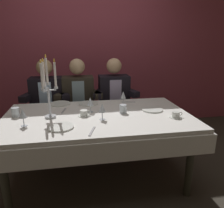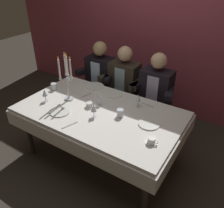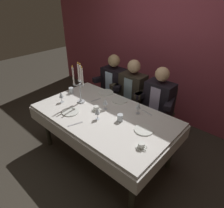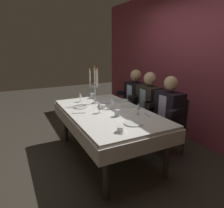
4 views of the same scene
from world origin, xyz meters
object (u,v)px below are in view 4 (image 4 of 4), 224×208
at_px(candelabra, 95,87).
at_px(seated_diner_2, 169,109).
at_px(seated_diner_0, 135,96).
at_px(wine_glass_1, 111,102).
at_px(water_tumbler_1, 92,96).
at_px(coffee_cup_0, 103,107).
at_px(seated_diner_1, 149,101).
at_px(dining_table, 108,119).
at_px(dinner_plate_3, 129,106).
at_px(wine_glass_3, 80,95).
at_px(dinner_plate_1, 81,107).
at_px(wine_glass_2, 138,107).
at_px(water_tumbler_0, 117,113).
at_px(dinner_plate_0, 133,123).
at_px(coffee_cup_1, 120,130).
at_px(dinner_plate_2, 121,101).
at_px(wine_glass_0, 99,105).

xyz_separation_m(candelabra, seated_diner_2, (0.80, 0.89, -0.28)).
bearing_deg(seated_diner_0, seated_diner_2, 0.00).
distance_m(wine_glass_1, water_tumbler_1, 0.75).
xyz_separation_m(coffee_cup_0, seated_diner_1, (-0.04, 0.89, -0.03)).
relative_size(dining_table, coffee_cup_0, 14.70).
height_order(dining_table, seated_diner_1, seated_diner_1).
bearing_deg(seated_diner_2, dining_table, -110.32).
relative_size(dinner_plate_3, wine_glass_3, 1.39).
relative_size(dinner_plate_1, dinner_plate_3, 1.02).
xyz_separation_m(wine_glass_2, wine_glass_3, (-1.02, -0.50, 0.00)).
xyz_separation_m(water_tumbler_0, seated_diner_2, (0.06, 0.87, -0.05)).
height_order(dinner_plate_0, coffee_cup_1, coffee_cup_1).
bearing_deg(water_tumbler_0, candelabra, -178.48).
height_order(dinner_plate_1, seated_diner_2, seated_diner_2).
relative_size(coffee_cup_1, seated_diner_0, 0.11).
bearing_deg(dinner_plate_0, coffee_cup_0, -175.17).
relative_size(wine_glass_3, water_tumbler_1, 1.78).
bearing_deg(dinner_plate_1, wine_glass_2, 40.51).
relative_size(dinner_plate_0, dinner_plate_2, 0.94).
distance_m(dinner_plate_3, wine_glass_0, 0.58).
height_order(dinner_plate_2, coffee_cup_1, coffee_cup_1).
distance_m(wine_glass_0, wine_glass_3, 0.71).
height_order(wine_glass_2, seated_diner_2, seated_diner_2).
relative_size(wine_glass_0, seated_diner_1, 0.13).
bearing_deg(wine_glass_3, wine_glass_0, 3.52).
height_order(dining_table, wine_glass_3, wine_glass_3).
height_order(wine_glass_1, wine_glass_3, same).
xyz_separation_m(wine_glass_3, seated_diner_0, (0.08, 1.08, -0.12)).
bearing_deg(water_tumbler_1, wine_glass_2, 10.91).
height_order(candelabra, water_tumbler_0, candelabra).
distance_m(coffee_cup_1, seated_diner_2, 1.18).
bearing_deg(wine_glass_2, seated_diner_1, 131.80).
height_order(dinner_plate_2, seated_diner_1, seated_diner_1).
distance_m(dinner_plate_2, wine_glass_2, 0.76).
distance_m(seated_diner_1, seated_diner_2, 0.51).
xyz_separation_m(wine_glass_3, coffee_cup_1, (1.44, -0.02, -0.09)).
bearing_deg(coffee_cup_1, water_tumbler_0, 154.88).
height_order(dinner_plate_0, dinner_plate_3, same).
xyz_separation_m(wine_glass_2, coffee_cup_1, (0.42, -0.52, -0.09)).
bearing_deg(dining_table, dinner_plate_1, -141.86).
height_order(dinner_plate_3, seated_diner_0, seated_diner_0).
xyz_separation_m(dinner_plate_3, wine_glass_1, (0.00, -0.31, 0.11)).
bearing_deg(wine_glass_1, water_tumbler_0, -13.42).
distance_m(dinner_plate_0, wine_glass_2, 0.39).
xyz_separation_m(water_tumbler_0, seated_diner_0, (-0.87, 0.87, -0.05)).
bearing_deg(seated_diner_0, wine_glass_2, -31.45).
bearing_deg(water_tumbler_1, seated_diner_1, 51.26).
bearing_deg(wine_glass_3, seated_diner_0, 85.78).
distance_m(dining_table, seated_diner_0, 1.08).
xyz_separation_m(wine_glass_2, water_tumbler_0, (-0.07, -0.29, -0.07)).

